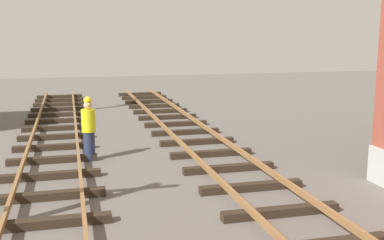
% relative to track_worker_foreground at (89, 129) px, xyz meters
% --- Properties ---
extents(track_worker_foreground, '(0.40, 0.40, 1.87)m').
position_rel_track_worker_foreground_xyz_m(track_worker_foreground, '(0.00, 0.00, 0.00)').
color(track_worker_foreground, '#262D4C').
rests_on(track_worker_foreground, ground).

